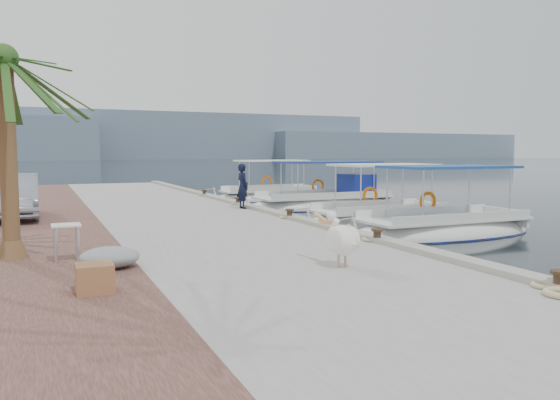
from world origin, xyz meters
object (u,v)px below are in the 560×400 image
object	(u,v)px
fisherman	(243,186)
date_palm	(4,60)
fishing_caique_e	(269,198)
fishing_caique_b	(443,232)
parked_car	(13,196)
fishing_caique_c	(379,222)
pelican	(341,239)
fishing_caique_d	(326,204)

from	to	relation	value
fisherman	date_palm	distance (m)	11.03
fishing_caique_e	fishing_caique_b	bearing A→B (deg)	-89.26
parked_car	date_palm	bearing A→B (deg)	-88.47
fishing_caique_c	pelican	size ratio (longest dim) A/B	4.57
fishing_caique_e	pelican	world-z (taller)	fishing_caique_e
fishing_caique_c	fishing_caique_d	bearing A→B (deg)	79.86
fisherman	parked_car	xyz separation A→B (m)	(-7.90, 0.16, -0.14)
date_palm	parked_car	bearing A→B (deg)	92.00
date_palm	parked_car	xyz separation A→B (m)	(-0.26, 7.48, -3.26)
pelican	parked_car	world-z (taller)	parked_car
fishing_caique_c	fisherman	bearing A→B (deg)	144.51
fishing_caique_d	pelican	bearing A→B (deg)	-117.43
fishing_caique_e	pelican	bearing A→B (deg)	-108.61
date_palm	fishing_caique_e	bearing A→B (deg)	51.81
fisherman	parked_car	world-z (taller)	fisherman
fishing_caique_e	date_palm	distance (m)	19.95
fishing_caique_d	fishing_caique_e	size ratio (longest dim) A/B	1.25
fishing_caique_b	pelican	world-z (taller)	fishing_caique_b
fishing_caique_d	fisherman	size ratio (longest dim) A/B	4.66
fishing_caique_c	fishing_caique_d	distance (m)	6.22
fishing_caique_b	parked_car	size ratio (longest dim) A/B	1.55
fishing_caique_c	date_palm	size ratio (longest dim) A/B	1.23
fishing_caique_d	parked_car	size ratio (longest dim) A/B	1.83
fishing_caique_d	pelican	world-z (taller)	fishing_caique_d
fishing_caique_b	fisherman	distance (m)	7.64
fishing_caique_e	date_palm	xyz separation A→B (m)	(-12.04, -15.30, 4.35)
fishing_caique_e	parked_car	world-z (taller)	fishing_caique_e
fishing_caique_d	fishing_caique_c	bearing A→B (deg)	-100.14
fishing_caique_b	fishing_caique_c	world-z (taller)	same
fishing_caique_d	parked_car	xyz separation A→B (m)	(-13.20, -2.96, 1.04)
fishing_caique_d	fishing_caique_e	distance (m)	4.94
fishing_caique_d	fisherman	world-z (taller)	fishing_caique_d
fishing_caique_c	parked_car	world-z (taller)	fishing_caique_c
fishing_caique_c	pelican	world-z (taller)	fishing_caique_c
fishing_caique_c	date_palm	bearing A→B (deg)	-159.94
date_palm	fisherman	bearing A→B (deg)	43.78
fishing_caique_e	date_palm	bearing A→B (deg)	-128.19
fishing_caique_e	pelican	size ratio (longest dim) A/B	4.86
fishing_caique_c	fishing_caique_e	xyz separation A→B (m)	(0.19, 10.98, 0.00)
fishing_caique_c	fishing_caique_d	xyz separation A→B (m)	(1.09, 6.12, 0.06)
pelican	parked_car	distance (m)	12.48
fishing_caique_c	fishing_caique_d	world-z (taller)	same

